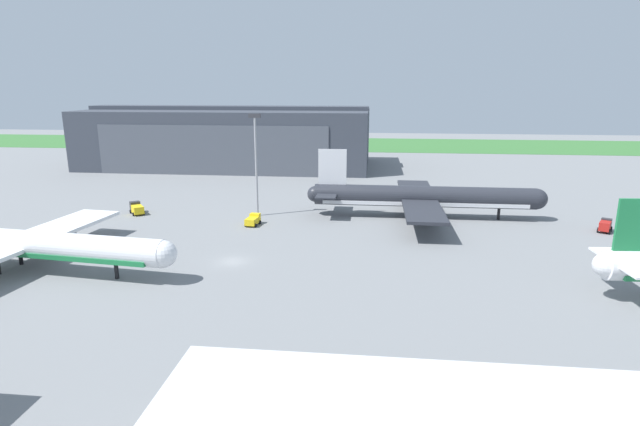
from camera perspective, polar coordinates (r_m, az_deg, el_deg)
The scene contains 9 objects.
ground_plane at distance 77.04m, azimuth -9.97°, elevation -5.47°, with size 440.00×440.00×0.00m, color slate.
grass_field_strip at distance 232.34m, azimuth 1.01°, elevation 7.88°, with size 440.00×56.00×0.08m, color #387035.
maintenance_hangar at distance 170.04m, azimuth -10.26°, elevation 8.48°, with size 91.40×39.07×19.59m.
airliner_near_left at distance 83.31m, azimuth -31.30°, elevation -3.02°, with size 48.58×41.25×12.54m.
airliner_far_left at distance 102.24m, azimuth 11.71°, elevation 1.77°, with size 47.35×37.97×13.54m.
ops_van at distance 96.10m, azimuth -7.65°, elevation -0.80°, with size 2.68×4.13×1.99m.
pushback_tractor at distance 104.38m, azimuth 29.76°, elevation -1.25°, with size 3.37×3.86×2.29m.
fuel_bowser at distance 110.36m, azimuth -20.17°, elevation 0.50°, with size 4.34×4.79×2.33m.
apron_light_mast at distance 100.96m, azimuth -7.32°, elevation 6.28°, with size 2.40×0.50×20.56m.
Camera 1 is at (20.92, -69.56, 25.67)m, focal length 28.06 mm.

